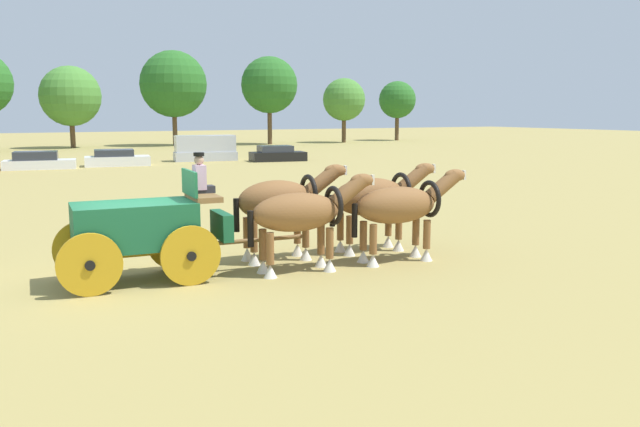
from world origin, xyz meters
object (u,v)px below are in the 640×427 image
(draft_horse_lead_near, at_px, (374,198))
(parked_vehicle_e, at_px, (117,159))
(show_wagon, at_px, (142,227))
(parked_vehicle_f, at_px, (205,148))
(draft_horse_lead_off, at_px, (401,207))
(parked_vehicle_d, at_px, (39,161))
(parked_vehicle_g, at_px, (277,154))
(draft_horse_rear_near, at_px, (281,202))
(draft_horse_rear_off, at_px, (302,214))

(draft_horse_lead_near, bearing_deg, parked_vehicle_e, 91.58)
(show_wagon, relative_size, parked_vehicle_f, 1.16)
(draft_horse_lead_near, relative_size, draft_horse_lead_off, 0.98)
(draft_horse_lead_off, xyz_separation_m, parked_vehicle_d, (-5.69, 32.19, -0.85))
(draft_horse_lead_off, distance_m, parked_vehicle_f, 34.66)
(draft_horse_lead_off, xyz_separation_m, parked_vehicle_g, (10.61, 31.39, -0.84))
(parked_vehicle_f, bearing_deg, draft_horse_lead_off, -99.91)
(show_wagon, bearing_deg, parked_vehicle_g, 61.34)
(draft_horse_rear_near, relative_size, parked_vehicle_e, 0.67)
(show_wagon, bearing_deg, parked_vehicle_e, 80.60)
(parked_vehicle_d, distance_m, parked_vehicle_e, 4.90)
(draft_horse_lead_off, bearing_deg, show_wagon, 170.48)
(parked_vehicle_e, bearing_deg, draft_horse_rear_near, -93.21)
(draft_horse_rear_near, height_order, parked_vehicle_d, draft_horse_rear_near)
(show_wagon, xyz_separation_m, draft_horse_rear_near, (3.47, 0.44, 0.26))
(draft_horse_rear_off, distance_m, parked_vehicle_e, 32.35)
(show_wagon, distance_m, draft_horse_rear_near, 3.51)
(draft_horse_lead_near, height_order, parked_vehicle_g, draft_horse_lead_near)
(draft_horse_rear_off, bearing_deg, draft_horse_lead_near, 23.38)
(show_wagon, height_order, draft_horse_lead_near, show_wagon)
(show_wagon, relative_size, draft_horse_rear_near, 1.86)
(draft_horse_rear_off, height_order, draft_horse_lead_off, draft_horse_lead_off)
(show_wagon, height_order, draft_horse_rear_near, show_wagon)
(parked_vehicle_e, xyz_separation_m, parked_vehicle_g, (11.40, -1.05, 0.02))
(parked_vehicle_g, bearing_deg, draft_horse_lead_off, -108.67)
(draft_horse_rear_off, xyz_separation_m, draft_horse_lead_off, (2.59, -0.15, 0.01))
(draft_horse_rear_near, relative_size, parked_vehicle_f, 0.62)
(parked_vehicle_e, height_order, parked_vehicle_g, parked_vehicle_g)
(show_wagon, bearing_deg, parked_vehicle_d, 89.43)
(show_wagon, height_order, parked_vehicle_g, show_wagon)
(draft_horse_lead_near, height_order, parked_vehicle_e, draft_horse_lead_near)
(parked_vehicle_e, bearing_deg, parked_vehicle_f, 14.10)
(draft_horse_lead_off, height_order, parked_vehicle_g, draft_horse_lead_off)
(draft_horse_rear_off, xyz_separation_m, parked_vehicle_e, (1.79, 32.29, -0.85))
(draft_horse_rear_near, bearing_deg, parked_vehicle_f, 75.43)
(draft_horse_lead_near, xyz_separation_m, parked_vehicle_f, (5.90, 32.84, -0.47))
(draft_horse_lead_off, distance_m, parked_vehicle_g, 33.15)
(show_wagon, height_order, parked_vehicle_d, show_wagon)
(draft_horse_rear_near, xyz_separation_m, draft_horse_lead_near, (2.60, -0.15, -0.04))
(draft_horse_rear_near, distance_m, parked_vehicle_f, 33.78)
(parked_vehicle_e, bearing_deg, draft_horse_rear_off, -93.18)
(parked_vehicle_g, bearing_deg, show_wagon, -118.66)
(draft_horse_rear_off, bearing_deg, parked_vehicle_f, 75.87)
(parked_vehicle_e, distance_m, parked_vehicle_g, 11.45)
(show_wagon, relative_size, draft_horse_lead_near, 1.77)
(draft_horse_lead_near, distance_m, parked_vehicle_g, 31.90)
(draft_horse_lead_near, xyz_separation_m, draft_horse_lead_off, (-0.06, -1.30, -0.05))
(draft_horse_lead_near, relative_size, parked_vehicle_g, 0.73)
(draft_horse_rear_near, height_order, draft_horse_rear_off, draft_horse_rear_near)
(draft_horse_lead_off, height_order, parked_vehicle_f, draft_horse_lead_off)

